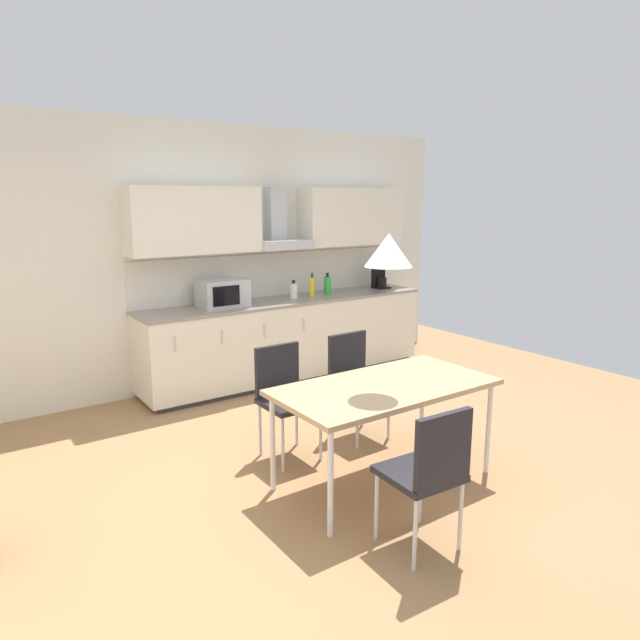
{
  "coord_description": "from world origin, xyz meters",
  "views": [
    {
      "loc": [
        -2.24,
        -3.1,
        1.98
      ],
      "look_at": [
        0.39,
        0.66,
        1.0
      ],
      "focal_mm": 32.0,
      "sensor_mm": 36.0,
      "label": 1
    }
  ],
  "objects_px": {
    "chair_far_left": "(284,390)",
    "bottle_white": "(294,291)",
    "microwave": "(223,293)",
    "chair_near_left": "(430,466)",
    "coffee_maker": "(380,276)",
    "chair_far_right": "(354,374)",
    "dining_table": "(385,391)",
    "pendant_lamp": "(389,250)",
    "bottle_yellow": "(312,287)",
    "bottle_green": "(327,285)"
  },
  "relations": [
    {
      "from": "chair_near_left",
      "to": "bottle_white",
      "type": "bearing_deg",
      "value": 70.32
    },
    {
      "from": "microwave",
      "to": "chair_far_left",
      "type": "distance_m",
      "value": 1.78
    },
    {
      "from": "microwave",
      "to": "chair_near_left",
      "type": "xyz_separation_m",
      "value": [
        -0.3,
        -3.23,
        -0.5
      ]
    },
    {
      "from": "microwave",
      "to": "chair_far_right",
      "type": "distance_m",
      "value": 1.8
    },
    {
      "from": "microwave",
      "to": "bottle_white",
      "type": "height_order",
      "value": "microwave"
    },
    {
      "from": "bottle_yellow",
      "to": "chair_near_left",
      "type": "xyz_separation_m",
      "value": [
        -1.38,
        -3.2,
        -0.48
      ]
    },
    {
      "from": "chair_far_left",
      "to": "chair_far_right",
      "type": "bearing_deg",
      "value": -0.0
    },
    {
      "from": "chair_far_left",
      "to": "bottle_white",
      "type": "bearing_deg",
      "value": 55.45
    },
    {
      "from": "microwave",
      "to": "bottle_white",
      "type": "relative_size",
      "value": 2.32
    },
    {
      "from": "bottle_green",
      "to": "chair_far_right",
      "type": "height_order",
      "value": "bottle_green"
    },
    {
      "from": "coffee_maker",
      "to": "pendant_lamp",
      "type": "relative_size",
      "value": 0.94
    },
    {
      "from": "chair_far_right",
      "to": "dining_table",
      "type": "bearing_deg",
      "value": -113.92
    },
    {
      "from": "microwave",
      "to": "coffee_maker",
      "type": "relative_size",
      "value": 1.6
    },
    {
      "from": "pendant_lamp",
      "to": "microwave",
      "type": "bearing_deg",
      "value": 91.17
    },
    {
      "from": "dining_table",
      "to": "bottle_yellow",
      "type": "bearing_deg",
      "value": 66.92
    },
    {
      "from": "bottle_yellow",
      "to": "bottle_white",
      "type": "height_order",
      "value": "bottle_yellow"
    },
    {
      "from": "bottle_yellow",
      "to": "chair_far_left",
      "type": "relative_size",
      "value": 0.31
    },
    {
      "from": "bottle_yellow",
      "to": "dining_table",
      "type": "distance_m",
      "value": 2.66
    },
    {
      "from": "coffee_maker",
      "to": "chair_near_left",
      "type": "xyz_separation_m",
      "value": [
        -2.44,
        -3.26,
        -0.51
      ]
    },
    {
      "from": "coffee_maker",
      "to": "chair_far_right",
      "type": "bearing_deg",
      "value": -135.63
    },
    {
      "from": "dining_table",
      "to": "bottle_white",
      "type": "bearing_deg",
      "value": 71.85
    },
    {
      "from": "chair_far_left",
      "to": "pendant_lamp",
      "type": "height_order",
      "value": "pendant_lamp"
    },
    {
      "from": "bottle_white",
      "to": "dining_table",
      "type": "height_order",
      "value": "bottle_white"
    },
    {
      "from": "chair_near_left",
      "to": "pendant_lamp",
      "type": "xyz_separation_m",
      "value": [
        0.35,
        0.78,
        1.12
      ]
    },
    {
      "from": "bottle_yellow",
      "to": "pendant_lamp",
      "type": "xyz_separation_m",
      "value": [
        -1.03,
        -2.43,
        0.64
      ]
    },
    {
      "from": "coffee_maker",
      "to": "chair_far_left",
      "type": "xyz_separation_m",
      "value": [
        -2.43,
        -1.7,
        -0.51
      ]
    },
    {
      "from": "bottle_yellow",
      "to": "pendant_lamp",
      "type": "height_order",
      "value": "pendant_lamp"
    },
    {
      "from": "dining_table",
      "to": "microwave",
      "type": "bearing_deg",
      "value": 91.17
    },
    {
      "from": "bottle_yellow",
      "to": "chair_near_left",
      "type": "distance_m",
      "value": 3.52
    },
    {
      "from": "bottle_green",
      "to": "pendant_lamp",
      "type": "xyz_separation_m",
      "value": [
        -1.28,
        -2.48,
        0.65
      ]
    },
    {
      "from": "dining_table",
      "to": "chair_far_right",
      "type": "xyz_separation_m",
      "value": [
        0.35,
        0.78,
        -0.15
      ]
    },
    {
      "from": "bottle_green",
      "to": "pendant_lamp",
      "type": "distance_m",
      "value": 2.86
    },
    {
      "from": "bottle_white",
      "to": "pendant_lamp",
      "type": "height_order",
      "value": "pendant_lamp"
    },
    {
      "from": "dining_table",
      "to": "pendant_lamp",
      "type": "xyz_separation_m",
      "value": [
        0.0,
        -0.0,
        0.97
      ]
    },
    {
      "from": "coffee_maker",
      "to": "bottle_yellow",
      "type": "bearing_deg",
      "value": -176.94
    },
    {
      "from": "bottle_yellow",
      "to": "pendant_lamp",
      "type": "relative_size",
      "value": 0.84
    },
    {
      "from": "chair_far_right",
      "to": "chair_near_left",
      "type": "bearing_deg",
      "value": -114.1
    },
    {
      "from": "bottle_green",
      "to": "chair_far_left",
      "type": "bearing_deg",
      "value": -133.79
    },
    {
      "from": "chair_near_left",
      "to": "pendant_lamp",
      "type": "bearing_deg",
      "value": 65.72
    },
    {
      "from": "bottle_white",
      "to": "chair_far_right",
      "type": "bearing_deg",
      "value": -105.32
    },
    {
      "from": "coffee_maker",
      "to": "microwave",
      "type": "bearing_deg",
      "value": -179.29
    },
    {
      "from": "microwave",
      "to": "bottle_white",
      "type": "bearing_deg",
      "value": -0.57
    },
    {
      "from": "chair_near_left",
      "to": "chair_far_left",
      "type": "bearing_deg",
      "value": 89.86
    },
    {
      "from": "coffee_maker",
      "to": "chair_near_left",
      "type": "distance_m",
      "value": 4.1
    },
    {
      "from": "coffee_maker",
      "to": "bottle_white",
      "type": "relative_size",
      "value": 1.45
    },
    {
      "from": "dining_table",
      "to": "chair_near_left",
      "type": "bearing_deg",
      "value": -114.28
    },
    {
      "from": "microwave",
      "to": "chair_far_left",
      "type": "height_order",
      "value": "microwave"
    },
    {
      "from": "bottle_white",
      "to": "chair_near_left",
      "type": "distance_m",
      "value": 3.45
    },
    {
      "from": "bottle_yellow",
      "to": "microwave",
      "type": "bearing_deg",
      "value": 178.42
    },
    {
      "from": "coffee_maker",
      "to": "bottle_yellow",
      "type": "relative_size",
      "value": 1.12
    }
  ]
}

